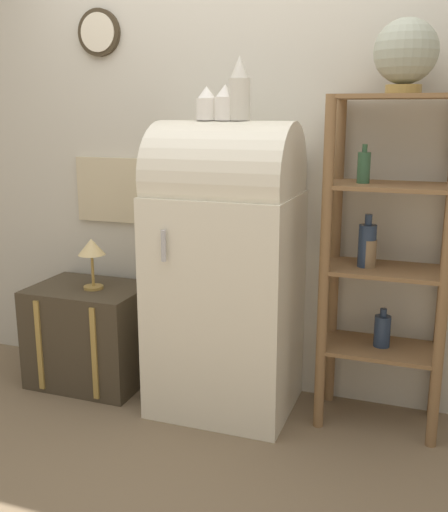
# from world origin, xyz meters

# --- Properties ---
(ground_plane) EXTENTS (12.00, 12.00, 0.00)m
(ground_plane) POSITION_xyz_m (0.00, 0.00, 0.00)
(ground_plane) COLOR #7A664C
(wall_back) EXTENTS (7.00, 0.09, 2.70)m
(wall_back) POSITION_xyz_m (-0.01, 0.57, 1.35)
(wall_back) COLOR beige
(wall_back) RESTS_ON ground_plane
(refrigerator) EXTENTS (0.71, 0.62, 1.50)m
(refrigerator) POSITION_xyz_m (-0.00, 0.26, 0.77)
(refrigerator) COLOR silver
(refrigerator) RESTS_ON ground_plane
(suitcase_trunk) EXTENTS (0.64, 0.49, 0.57)m
(suitcase_trunk) POSITION_xyz_m (-0.83, 0.27, 0.29)
(suitcase_trunk) COLOR #423828
(suitcase_trunk) RESTS_ON ground_plane
(shelf_unit) EXTENTS (0.59, 0.35, 1.62)m
(shelf_unit) POSITION_xyz_m (0.78, 0.35, 0.90)
(shelf_unit) COLOR olive
(shelf_unit) RESTS_ON ground_plane
(globe) EXTENTS (0.28, 0.28, 0.32)m
(globe) POSITION_xyz_m (0.81, 0.33, 1.79)
(globe) COLOR #AD8942
(globe) RESTS_ON shelf_unit
(vase_left) EXTENTS (0.10, 0.10, 0.16)m
(vase_left) POSITION_xyz_m (-0.09, 0.25, 1.57)
(vase_left) COLOR white
(vase_left) RESTS_ON refrigerator
(vase_center) EXTENTS (0.11, 0.11, 0.17)m
(vase_center) POSITION_xyz_m (0.00, 0.26, 1.58)
(vase_center) COLOR white
(vase_center) RESTS_ON refrigerator
(vase_right) EXTENTS (0.10, 0.10, 0.30)m
(vase_right) POSITION_xyz_m (0.07, 0.26, 1.64)
(vase_right) COLOR beige
(vase_right) RESTS_ON refrigerator
(desk_lamp) EXTENTS (0.15, 0.15, 0.29)m
(desk_lamp) POSITION_xyz_m (-0.78, 0.25, 0.79)
(desk_lamp) COLOR #AD8942
(desk_lamp) RESTS_ON suitcase_trunk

